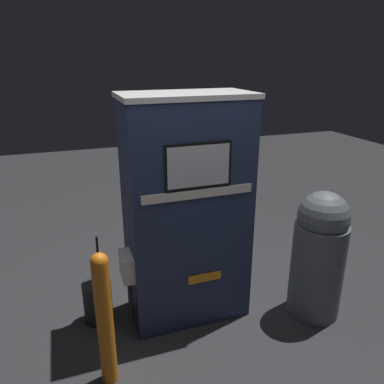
# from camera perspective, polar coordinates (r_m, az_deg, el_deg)

# --- Properties ---
(ground_plane) EXTENTS (14.00, 14.00, 0.00)m
(ground_plane) POSITION_cam_1_polar(r_m,az_deg,el_deg) (3.39, 0.80, -19.83)
(ground_plane) COLOR #2D2D30
(gas_pump) EXTENTS (1.09, 0.57, 1.92)m
(gas_pump) POSITION_cam_1_polar(r_m,az_deg,el_deg) (3.10, -0.86, -2.99)
(gas_pump) COLOR #232D4C
(gas_pump) RESTS_ON ground_plane
(safety_bollard) EXTENTS (0.11, 0.11, 1.01)m
(safety_bollard) POSITION_cam_1_polar(r_m,az_deg,el_deg) (2.70, -13.17, -18.12)
(safety_bollard) COLOR orange
(safety_bollard) RESTS_ON ground_plane
(trash_bin) EXTENTS (0.45, 0.45, 1.14)m
(trash_bin) POSITION_cam_1_polar(r_m,az_deg,el_deg) (3.41, 18.74, -8.91)
(trash_bin) COLOR #51565B
(trash_bin) RESTS_ON ground_plane
(squeegee_bucket) EXTENTS (0.24, 0.24, 0.82)m
(squeegee_bucket) POSITION_cam_1_polar(r_m,az_deg,el_deg) (3.45, -14.15, -15.80)
(squeegee_bucket) COLOR #262628
(squeegee_bucket) RESTS_ON ground_plane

